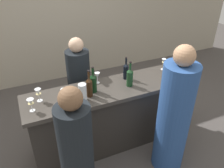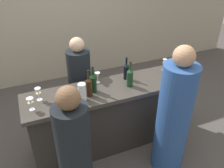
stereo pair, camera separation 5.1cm
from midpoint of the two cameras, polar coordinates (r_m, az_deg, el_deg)
ground_plane at (r=3.42m, az=0.44°, el=-14.00°), size 12.00×12.00×0.00m
back_wall at (r=4.64m, az=-10.68°, el=17.81°), size 8.00×0.10×2.80m
bar_counter at (r=3.11m, az=0.47°, el=-7.96°), size 2.18×0.57×0.91m
wine_bottle_leftmost_amber_brown at (r=2.64m, az=-5.16°, el=-0.60°), size 0.07×0.07×0.34m
wine_bottle_second_left_dark_green at (r=2.72m, az=-4.16°, el=0.41°), size 0.08×0.08×0.33m
wine_bottle_center_olive_green at (r=2.83m, az=4.97°, el=1.73°), size 0.08×0.08×0.33m
wine_bottle_second_right_near_black at (r=2.99m, az=4.03°, el=3.28°), size 0.07×0.07×0.31m
wine_bottle_rightmost_amber_brown at (r=3.17m, az=15.53°, el=4.11°), size 0.08×0.08×0.34m
wine_bottle_far_right_dark_green at (r=3.14m, az=17.19°, el=3.42°), size 0.07×0.07×0.32m
wine_glass_near_left at (r=2.55m, az=-19.03°, el=-4.14°), size 0.07×0.07×0.15m
wine_glass_near_center at (r=2.63m, az=-11.40°, el=-1.92°), size 0.07×0.07×0.14m
wine_glass_near_right at (r=2.69m, az=-17.29°, el=-1.94°), size 0.07×0.07×0.16m
wine_glass_far_left at (r=3.30m, az=13.34°, el=5.16°), size 0.06×0.06×0.16m
wine_glass_far_center at (r=2.90m, az=-3.11°, el=2.15°), size 0.07×0.07×0.14m
water_pitcher at (r=2.58m, az=-6.83°, el=-2.01°), size 0.09×0.09×0.21m
person_left_guest at (r=2.73m, az=15.45°, el=-8.13°), size 0.43×0.43×1.62m
person_center_guest at (r=2.29m, az=-8.40°, el=-18.05°), size 0.33×0.33×1.50m
person_right_guest at (r=3.36m, az=-7.39°, el=-0.97°), size 0.36×0.36×1.42m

